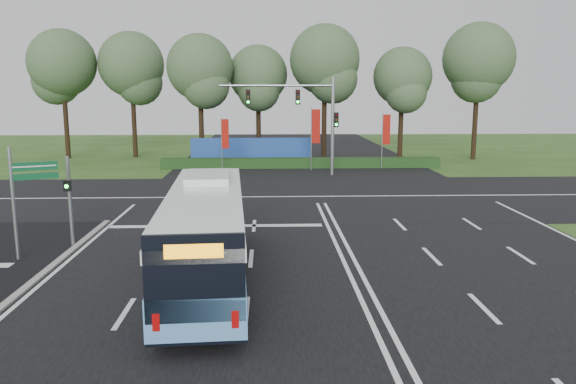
% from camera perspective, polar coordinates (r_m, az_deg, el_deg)
% --- Properties ---
extents(ground, '(120.00, 120.00, 0.00)m').
position_cam_1_polar(ground, '(20.63, 5.49, -6.73)').
color(ground, '#2F501A').
rests_on(ground, ground).
extents(road_main, '(20.00, 120.00, 0.04)m').
position_cam_1_polar(road_main, '(20.63, 5.49, -6.68)').
color(road_main, black).
rests_on(road_main, ground).
extents(road_cross, '(120.00, 14.00, 0.05)m').
position_cam_1_polar(road_cross, '(32.23, 2.69, -0.49)').
color(road_cross, black).
rests_on(road_cross, ground).
extents(kerb_strip, '(0.25, 18.00, 0.12)m').
position_cam_1_polar(kerb_strip, '(19.08, -25.17, -8.91)').
color(kerb_strip, gray).
rests_on(kerb_strip, ground).
extents(city_bus, '(2.97, 11.10, 3.15)m').
position_cam_1_polar(city_bus, '(17.89, -8.34, -4.16)').
color(city_bus, '#5892CC').
rests_on(city_bus, ground).
extents(pedestrian_signal, '(0.32, 0.42, 3.56)m').
position_cam_1_polar(pedestrian_signal, '(23.16, -21.32, -0.58)').
color(pedestrian_signal, gray).
rests_on(pedestrian_signal, ground).
extents(street_sign, '(1.49, 0.69, 4.10)m').
position_cam_1_polar(street_sign, '(21.88, -25.31, 0.23)').
color(street_sign, gray).
rests_on(street_sign, ground).
extents(banner_flag_left, '(0.59, 0.20, 4.07)m').
position_cam_1_polar(banner_flag_left, '(42.06, -6.49, 5.59)').
color(banner_flag_left, gray).
rests_on(banner_flag_left, ground).
extents(banner_flag_mid, '(0.70, 0.13, 4.78)m').
position_cam_1_polar(banner_flag_mid, '(42.78, 2.72, 6.30)').
color(banner_flag_mid, gray).
rests_on(banner_flag_mid, ground).
extents(banner_flag_right, '(0.64, 0.08, 4.34)m').
position_cam_1_polar(banner_flag_right, '(44.39, 9.86, 5.95)').
color(banner_flag_right, gray).
rests_on(banner_flag_right, ground).
extents(traffic_light_gantry, '(8.41, 0.28, 7.00)m').
position_cam_1_polar(traffic_light_gantry, '(40.19, 2.01, 8.28)').
color(traffic_light_gantry, gray).
rests_on(traffic_light_gantry, ground).
extents(hedge, '(22.00, 1.20, 0.80)m').
position_cam_1_polar(hedge, '(44.50, 1.34, 2.96)').
color(hedge, '#183714').
rests_on(hedge, ground).
extents(blue_hoarding, '(10.00, 0.30, 2.20)m').
position_cam_1_polar(blue_hoarding, '(46.84, -3.75, 4.16)').
color(blue_hoarding, navy).
rests_on(blue_hoarding, ground).
extents(eucalyptus_row, '(42.64, 9.45, 11.93)m').
position_cam_1_polar(eucalyptus_row, '(50.38, -2.45, 12.74)').
color(eucalyptus_row, black).
rests_on(eucalyptus_row, ground).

